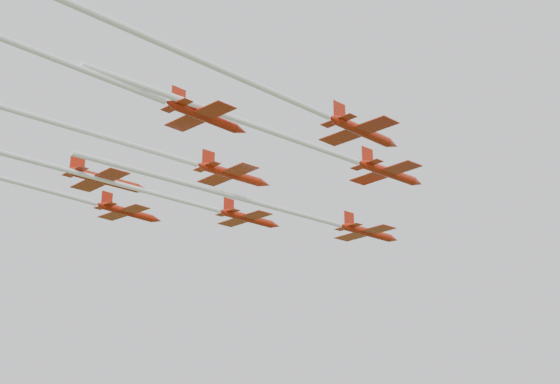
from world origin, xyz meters
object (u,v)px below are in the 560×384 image
at_px(jet_lead, 310,217).
at_px(jet_row2_right, 333,153).
at_px(jet_row2_left, 150,192).
at_px(jet_row3_left, 30,186).
at_px(jet_row3_mid, 142,148).
at_px(jet_row4_right, 119,83).
at_px(jet_row3_right, 295,102).

distance_m(jet_lead, jet_row2_right, 14.41).
bearing_deg(jet_row2_left, jet_lead, 57.54).
bearing_deg(jet_row3_left, jet_row2_left, 50.61).
height_order(jet_lead, jet_row2_left, jet_row2_left).
height_order(jet_row3_left, jet_row3_mid, jet_row3_mid).
bearing_deg(jet_row3_mid, jet_row2_left, 143.21).
relative_size(jet_row2_right, jet_row4_right, 1.00).
relative_size(jet_row3_mid, jet_row3_right, 1.15).
relative_size(jet_lead, jet_row4_right, 1.05).
xyz_separation_m(jet_row2_left, jet_row3_left, (-12.79, -8.09, 0.11)).
xyz_separation_m(jet_row2_left, jet_row2_right, (25.03, 0.69, 1.70)).
bearing_deg(jet_row2_right, jet_row3_mid, -120.57).
height_order(jet_lead, jet_row3_mid, jet_row3_mid).
bearing_deg(jet_row2_left, jet_row3_left, -125.48).
relative_size(jet_row2_left, jet_row4_right, 1.32).
distance_m(jet_lead, jet_row4_right, 38.42).
bearing_deg(jet_row2_right, jet_row4_right, -90.43).
height_order(jet_row2_right, jet_row3_right, jet_row2_right).
xyz_separation_m(jet_lead, jet_row2_left, (-17.38, -12.31, 2.07)).
height_order(jet_row2_left, jet_row2_right, jet_row2_right).
bearing_deg(jet_row3_left, jet_lead, 52.37).
xyz_separation_m(jet_row2_left, jet_row4_right, (13.02, -25.72, 1.22)).
bearing_deg(jet_row3_left, jet_row3_right, 4.69).
distance_m(jet_lead, jet_row2_left, 21.40).
distance_m(jet_lead, jet_row3_left, 36.49).
bearing_deg(jet_row3_left, jet_row4_right, -16.02).
relative_size(jet_row2_right, jet_row3_left, 0.79).
xyz_separation_m(jet_row3_left, jet_row3_right, (40.87, -9.91, -0.40)).
bearing_deg(jet_row4_right, jet_row3_right, 47.37).
xyz_separation_m(jet_row2_right, jet_row3_mid, (-18.17, -12.92, -1.16)).
distance_m(jet_row2_left, jet_row4_right, 28.86).
distance_m(jet_lead, jet_row3_mid, 26.83).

